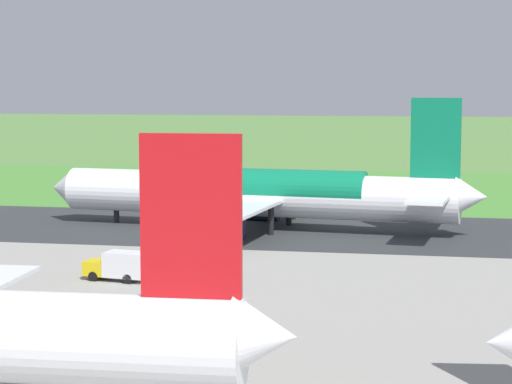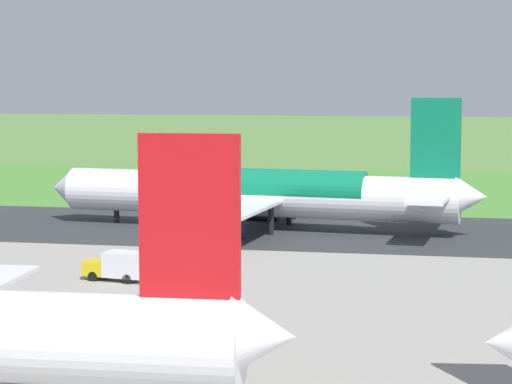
% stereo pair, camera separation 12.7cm
% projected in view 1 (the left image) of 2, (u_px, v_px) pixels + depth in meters
% --- Properties ---
extents(ground_plane, '(800.00, 800.00, 0.00)m').
position_uv_depth(ground_plane, '(297.00, 230.00, 116.66)').
color(ground_plane, '#547F3D').
extents(runway_asphalt, '(600.00, 29.66, 0.06)m').
position_uv_depth(runway_asphalt, '(297.00, 230.00, 116.66)').
color(runway_asphalt, '#2D3033').
rests_on(runway_asphalt, ground).
extents(grass_verge_foreground, '(600.00, 80.00, 0.04)m').
position_uv_depth(grass_verge_foreground, '(335.00, 193.00, 156.15)').
color(grass_verge_foreground, '#478534').
rests_on(grass_verge_foreground, ground).
extents(airliner_main, '(54.15, 44.38, 15.88)m').
position_uv_depth(airliner_main, '(259.00, 193.00, 117.00)').
color(airliner_main, white).
rests_on(airliner_main, ground).
extents(service_truck_fuel, '(6.09, 3.15, 2.65)m').
position_uv_depth(service_truck_fuel, '(120.00, 266.00, 86.79)').
color(service_truck_fuel, gold).
rests_on(service_truck_fuel, ground).
extents(no_stopping_sign, '(0.60, 0.10, 2.31)m').
position_uv_depth(no_stopping_sign, '(254.00, 182.00, 160.34)').
color(no_stopping_sign, slate).
rests_on(no_stopping_sign, ground).
extents(traffic_cone_orange, '(0.40, 0.40, 0.55)m').
position_uv_depth(traffic_cone_orange, '(208.00, 188.00, 160.33)').
color(traffic_cone_orange, orange).
rests_on(traffic_cone_orange, ground).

